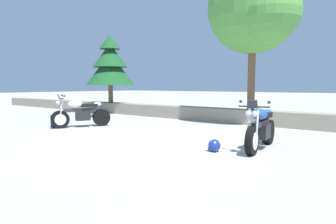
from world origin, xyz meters
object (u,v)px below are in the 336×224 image
(rider_backpack, at_px, (55,120))
(rider_helmet, at_px, (214,146))
(leafy_tree_mid_left, at_px, (256,9))
(motorcycle_blue_centre, at_px, (261,129))
(motorcycle_white_near_left, at_px, (81,114))
(pine_tree_far_left, at_px, (110,64))

(rider_backpack, relative_size, rider_helmet, 1.68)
(rider_helmet, height_order, leafy_tree_mid_left, leafy_tree_mid_left)
(motorcycle_blue_centre, bearing_deg, rider_backpack, -172.80)
(motorcycle_white_near_left, bearing_deg, motorcycle_blue_centre, 2.70)
(pine_tree_far_left, bearing_deg, rider_helmet, -28.64)
(pine_tree_far_left, bearing_deg, motorcycle_blue_centre, -22.60)
(rider_helmet, relative_size, pine_tree_far_left, 0.08)
(pine_tree_far_left, bearing_deg, motorcycle_white_near_left, -52.39)
(pine_tree_far_left, bearing_deg, leafy_tree_mid_left, 0.98)
(motorcycle_white_near_left, bearing_deg, pine_tree_far_left, 127.61)
(rider_backpack, bearing_deg, leafy_tree_mid_left, 44.06)
(rider_helmet, bearing_deg, motorcycle_blue_centre, 50.33)
(motorcycle_white_near_left, distance_m, rider_helmet, 5.72)
(motorcycle_white_near_left, height_order, rider_helmet, motorcycle_white_near_left)
(motorcycle_blue_centre, xyz_separation_m, pine_tree_far_left, (-9.78, 4.07, 2.15))
(motorcycle_blue_centre, height_order, rider_backpack, motorcycle_blue_centre)
(motorcycle_blue_centre, relative_size, rider_helmet, 7.38)
(motorcycle_white_near_left, distance_m, leafy_tree_mid_left, 7.47)
(rider_backpack, height_order, pine_tree_far_left, pine_tree_far_left)
(pine_tree_far_left, xyz_separation_m, leafy_tree_mid_left, (7.95, 0.14, 1.66))
(motorcycle_white_near_left, height_order, pine_tree_far_left, pine_tree_far_left)
(rider_helmet, bearing_deg, pine_tree_far_left, 151.36)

